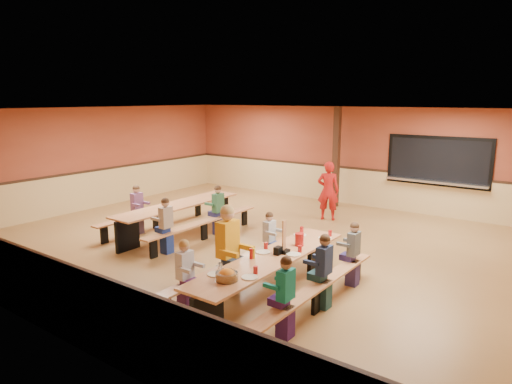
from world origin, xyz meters
The scene contains 23 objects.
ground centered at (0.00, 0.00, 0.00)m, with size 12.00×12.00×0.00m, color brown.
room_envelope centered at (0.00, 0.00, 0.69)m, with size 12.04×10.04×3.02m.
kitchen_pass_through centered at (2.60, 4.96, 1.49)m, with size 2.78×0.28×1.38m.
structural_post centered at (-0.20, 4.40, 1.50)m, with size 0.18×0.18×3.00m, color black.
cafeteria_table_main centered at (1.96, -2.26, 0.53)m, with size 1.91×3.70×0.74m.
cafeteria_table_second centered at (-1.97, -0.48, 0.53)m, with size 1.91×3.70×0.74m.
seated_child_white_left centered at (1.13, -3.39, 0.57)m, with size 0.34×0.28×1.15m, color silver, non-canonical shape.
seated_adult_yellow centered at (1.13, -2.37, 0.74)m, with size 0.50×0.41×1.48m, color orange, non-canonical shape.
seated_child_grey_left centered at (1.13, -1.12, 0.56)m, with size 0.32×0.26×1.11m, color #B2B2B2, non-canonical shape.
seated_child_teal_right centered at (2.78, -3.13, 0.58)m, with size 0.34×0.28×1.15m, color #148378, non-canonical shape.
seated_child_navy_right centered at (2.78, -2.02, 0.60)m, with size 0.36×0.29×1.19m, color navy, non-canonical shape.
seated_child_char_right centered at (2.78, -0.92, 0.57)m, with size 0.33×0.27×1.14m, color #555C5F, non-canonical shape.
seated_child_purple_sec centered at (-2.79, -1.06, 0.59)m, with size 0.36×0.29×1.18m, color #7E4D80, non-canonical shape.
seated_child_green_sec centered at (-1.14, 0.03, 0.59)m, with size 0.36×0.29×1.19m, color #306544, non-canonical shape.
seated_child_tan_sec centered at (-1.14, -1.66, 0.59)m, with size 0.36×0.29×1.19m, color tan, non-canonical shape.
standing_woman centered at (0.36, 2.83, 0.80)m, with size 0.58×0.38×1.60m, color red.
punch_pitcher centered at (2.02, -1.50, 0.85)m, with size 0.16×0.16×0.22m, color #B51918.
chip_bowl centered at (1.99, -3.43, 0.81)m, with size 0.32×0.32×0.15m, color #FFA928, non-canonical shape.
napkin_dispenser centered at (1.97, -2.09, 0.80)m, with size 0.10×0.14×0.13m, color black.
condiment_mustard centered at (1.76, -2.48, 0.82)m, with size 0.06×0.06×0.17m, color yellow.
condiment_ketchup centered at (1.74, -2.52, 0.82)m, with size 0.06×0.06×0.17m, color #B2140F.
table_paddle centered at (2.01, -1.97, 0.88)m, with size 0.16×0.16×0.56m.
place_settings centered at (1.96, -2.26, 0.80)m, with size 0.65×3.30×0.11m, color beige, non-canonical shape.
Camera 1 is at (5.86, -8.06, 3.26)m, focal length 32.00 mm.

